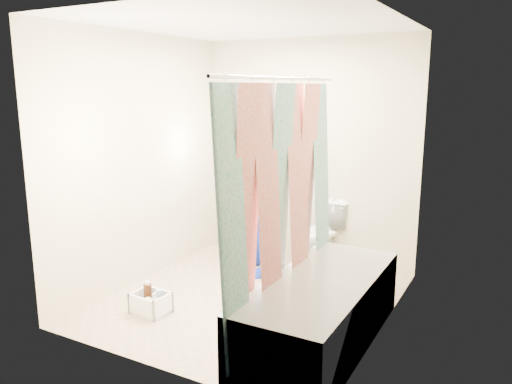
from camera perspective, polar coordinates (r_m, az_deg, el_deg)
The scene contains 14 objects.
floor at distance 4.65m, azimuth -0.71°, elevation -12.11°, with size 2.60×2.60×0.00m, color tan.
ceiling at distance 4.27m, azimuth -0.80°, elevation 18.76°, with size 2.40×2.60×0.02m, color silver.
wall_back at distance 5.46m, azimuth 5.99°, elevation 4.58°, with size 2.40×0.02×2.40m, color #C2B395.
wall_front at distance 3.25m, azimuth -12.09°, elevation -0.64°, with size 2.40×0.02×2.40m, color #C2B395.
wall_left at distance 4.99m, azimuth -12.86°, elevation 3.66°, with size 0.02×2.60×2.40m, color #C2B395.
wall_right at distance 3.86m, azimuth 14.95°, elevation 1.19°, with size 0.02×2.60×2.40m, color #C2B395.
bathtub at distance 3.85m, azimuth 7.42°, elevation -13.11°, with size 0.70×1.75×0.50m.
curtain_rod at distance 3.63m, azimuth 3.17°, elevation 12.83°, with size 0.02×0.02×1.90m, color silver.
shower_curtain at distance 3.73m, azimuth 3.01°, elevation -1.62°, with size 0.06×1.75×1.80m, color white.
toilet at distance 5.35m, azimuth 7.21°, elevation -4.88°, with size 0.40×0.69×0.71m, color white.
tank_lid at distance 5.24m, azimuth 6.59°, elevation -4.53°, with size 0.43×0.19×0.03m, color white.
tank_internals at distance 5.44m, azimuth 7.96°, elevation -0.87°, with size 0.17×0.06×0.23m.
plumber at distance 5.02m, azimuth 0.00°, elevation 0.96°, with size 0.68×0.45×1.87m, color #1022A6.
cleaning_caddy at distance 4.43m, azimuth -11.86°, elevation -12.42°, with size 0.32×0.26×0.23m.
Camera 1 is at (2.09, -3.69, 1.89)m, focal length 35.00 mm.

